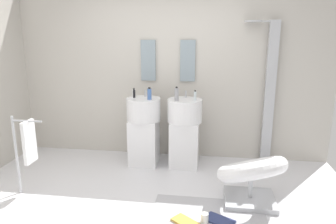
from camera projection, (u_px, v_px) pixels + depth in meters
name	position (u px, v px, depth m)	size (l,w,h in m)	color
ground_plane	(148.00, 208.00, 3.40)	(4.80, 3.60, 0.04)	silver
rear_partition	(169.00, 72.00, 4.67)	(4.80, 0.10, 2.60)	beige
pedestal_sink_left	(144.00, 128.00, 4.45)	(0.48, 0.48, 1.08)	white
pedestal_sink_right	(185.00, 130.00, 4.37)	(0.48, 0.48, 1.08)	white
vanity_mirror_left	(148.00, 60.00, 4.60)	(0.22, 0.03, 0.60)	#8C9EA8
vanity_mirror_right	(188.00, 61.00, 4.52)	(0.22, 0.03, 0.60)	#8C9EA8
shower_column	(269.00, 90.00, 4.40)	(0.49, 0.24, 2.05)	#B7BABF
lounge_chair	(251.00, 173.00, 3.41)	(1.09, 1.09, 0.65)	#B7BABF
towel_rack	(27.00, 144.00, 3.54)	(0.37, 0.22, 0.95)	#B7BABF
area_rug	(208.00, 220.00, 3.15)	(1.20, 0.87, 0.01)	#B2B2B7
magazine_ochre	(186.00, 222.00, 3.07)	(0.28, 0.15, 0.02)	gold
magazine_navy	(219.00, 220.00, 3.11)	(0.29, 0.16, 0.02)	navy
coffee_mug	(205.00, 218.00, 3.08)	(0.08, 0.08, 0.10)	white
soap_bottle_white	(134.00, 93.00, 4.40)	(0.05, 0.05, 0.13)	white
soap_bottle_clear	(195.00, 96.00, 4.18)	(0.04, 0.04, 0.14)	silver
soap_bottle_blue	(149.00, 94.00, 4.24)	(0.06, 0.06, 0.17)	#4C72B7
soap_bottle_grey	(177.00, 94.00, 4.16)	(0.06, 0.06, 0.19)	#99999E
soap_bottle_black	(134.00, 93.00, 4.38)	(0.04, 0.04, 0.13)	black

